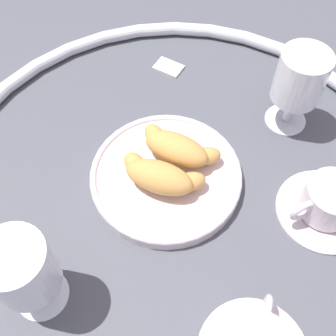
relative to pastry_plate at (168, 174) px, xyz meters
name	(u,v)px	position (x,y,z in m)	size (l,w,h in m)	color
ground_plane	(176,189)	(0.02, 0.00, -0.01)	(2.20, 2.20, 0.00)	#4C4F56
table_chrome_rim	(177,185)	(0.02, 0.00, 0.00)	(0.73, 0.73, 0.02)	silver
pastry_plate	(168,174)	(0.00, 0.00, 0.00)	(0.23, 0.23, 0.02)	silver
croissant_large	(160,176)	(0.01, -0.02, 0.03)	(0.12, 0.10, 0.04)	#D6994C
croissant_small	(177,148)	(-0.01, 0.03, 0.03)	(0.13, 0.09, 0.04)	#D6994C
coffee_cup_far	(327,203)	(0.20, 0.12, 0.01)	(0.14, 0.14, 0.06)	silver
juice_glass_left	(299,81)	(0.06, 0.22, 0.08)	(0.08, 0.08, 0.14)	white
juice_glass_right	(22,271)	(0.01, -0.24, 0.08)	(0.08, 0.08, 0.14)	white
sugar_packet	(169,66)	(-0.17, 0.17, -0.01)	(0.05, 0.03, 0.01)	white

